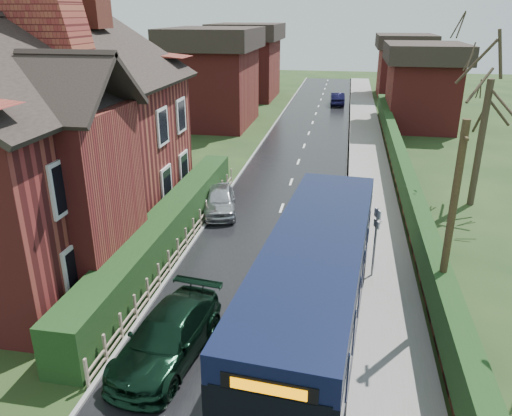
% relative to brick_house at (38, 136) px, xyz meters
% --- Properties ---
extents(ground, '(140.00, 140.00, 0.00)m').
position_rel_brick_house_xyz_m(ground, '(8.73, -4.78, -4.38)').
color(ground, '#32461E').
rests_on(ground, ground).
extents(road, '(6.00, 100.00, 0.02)m').
position_rel_brick_house_xyz_m(road, '(8.73, 5.22, -4.37)').
color(road, black).
rests_on(road, ground).
extents(pavement, '(2.50, 100.00, 0.14)m').
position_rel_brick_house_xyz_m(pavement, '(12.98, 5.22, -4.31)').
color(pavement, slate).
rests_on(pavement, ground).
extents(kerb_right, '(0.12, 100.00, 0.14)m').
position_rel_brick_house_xyz_m(kerb_right, '(11.78, 5.22, -4.31)').
color(kerb_right, gray).
rests_on(kerb_right, ground).
extents(kerb_left, '(0.12, 100.00, 0.10)m').
position_rel_brick_house_xyz_m(kerb_left, '(5.68, 5.22, -4.33)').
color(kerb_left, gray).
rests_on(kerb_left, ground).
extents(front_hedge, '(1.20, 16.00, 1.60)m').
position_rel_brick_house_xyz_m(front_hedge, '(4.83, 0.22, -3.58)').
color(front_hedge, black).
rests_on(front_hedge, ground).
extents(picket_fence, '(0.10, 16.00, 0.90)m').
position_rel_brick_house_xyz_m(picket_fence, '(5.58, 0.22, -3.93)').
color(picket_fence, gray).
rests_on(picket_fence, ground).
extents(right_wall_hedge, '(0.60, 50.00, 1.80)m').
position_rel_brick_house_xyz_m(right_wall_hedge, '(14.53, 5.22, -3.36)').
color(right_wall_hedge, maroon).
rests_on(right_wall_hedge, ground).
extents(brick_house, '(9.30, 14.60, 10.30)m').
position_rel_brick_house_xyz_m(brick_house, '(0.00, 0.00, 0.00)').
color(brick_house, maroon).
rests_on(brick_house, ground).
extents(bus, '(3.35, 10.96, 3.28)m').
position_rel_brick_house_xyz_m(bus, '(10.93, -4.82, -2.75)').
color(bus, black).
rests_on(bus, ground).
extents(car_silver, '(2.29, 3.86, 1.23)m').
position_rel_brick_house_xyz_m(car_silver, '(5.93, 4.23, -3.76)').
color(car_silver, '#B2B3B7').
rests_on(car_silver, ground).
extents(car_green, '(2.36, 4.64, 1.29)m').
position_rel_brick_house_xyz_m(car_green, '(7.13, -6.24, -3.73)').
color(car_green, black).
rests_on(car_green, ground).
extents(car_distant, '(1.53, 3.84, 1.24)m').
position_rel_brick_house_xyz_m(car_distant, '(10.52, 34.29, -3.75)').
color(car_distant, black).
rests_on(car_distant, ground).
extents(bus_stop_sign, '(0.21, 0.39, 2.67)m').
position_rel_brick_house_xyz_m(bus_stop_sign, '(12.73, -0.87, -2.62)').
color(bus_stop_sign, slate).
rests_on(bus_stop_sign, ground).
extents(telegraph_pole, '(0.21, 0.80, 6.22)m').
position_rel_brick_house_xyz_m(telegraph_pole, '(14.53, -3.34, -1.23)').
color(telegraph_pole, '#322716').
rests_on(telegraph_pole, ground).
extents(tree_right_far, '(4.43, 4.43, 8.55)m').
position_rel_brick_house_xyz_m(tree_right_far, '(17.73, 7.43, 2.02)').
color(tree_right_far, '#332A1E').
rests_on(tree_right_far, ground).
extents(tree_house_side, '(3.97, 3.97, 9.03)m').
position_rel_brick_house_xyz_m(tree_house_side, '(0.16, 5.89, 2.37)').
color(tree_house_side, '#352A1F').
rests_on(tree_house_side, ground).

